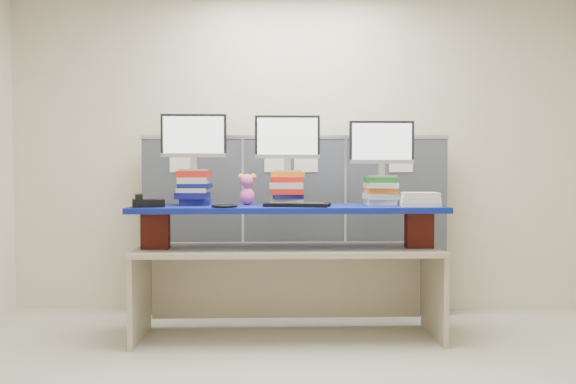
{
  "coord_description": "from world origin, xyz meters",
  "views": [
    {
      "loc": [
        -0.0,
        -2.97,
        1.22
      ],
      "look_at": [
        -0.05,
        1.11,
        1.08
      ],
      "focal_mm": 35.0,
      "sensor_mm": 36.0,
      "label": 1
    }
  ],
  "objects_px": {
    "blue_board": "(288,208)",
    "monitor_right": "(381,145)",
    "desk": "(288,266)",
    "keyboard": "(296,205)",
    "monitor_left": "(194,139)",
    "monitor_center": "(287,140)",
    "desk_phone": "(147,202)"
  },
  "relations": [
    {
      "from": "blue_board",
      "to": "monitor_right",
      "type": "distance_m",
      "value": 0.86
    },
    {
      "from": "desk",
      "to": "keyboard",
      "type": "relative_size",
      "value": 4.73
    },
    {
      "from": "blue_board",
      "to": "monitor_right",
      "type": "height_order",
      "value": "monitor_right"
    },
    {
      "from": "monitor_right",
      "to": "keyboard",
      "type": "distance_m",
      "value": 0.82
    },
    {
      "from": "monitor_left",
      "to": "keyboard",
      "type": "bearing_deg",
      "value": -18.4
    },
    {
      "from": "blue_board",
      "to": "monitor_left",
      "type": "distance_m",
      "value": 0.88
    },
    {
      "from": "blue_board",
      "to": "monitor_center",
      "type": "height_order",
      "value": "monitor_center"
    },
    {
      "from": "blue_board",
      "to": "desk",
      "type": "bearing_deg",
      "value": -2.2
    },
    {
      "from": "monitor_center",
      "to": "blue_board",
      "type": "bearing_deg",
      "value": -89.29
    },
    {
      "from": "monitor_center",
      "to": "desk_phone",
      "type": "height_order",
      "value": "monitor_center"
    },
    {
      "from": "monitor_right",
      "to": "keyboard",
      "type": "relative_size",
      "value": 1.04
    },
    {
      "from": "blue_board",
      "to": "monitor_right",
      "type": "bearing_deg",
      "value": 9.5
    },
    {
      "from": "monitor_right",
      "to": "keyboard",
      "type": "bearing_deg",
      "value": -159.01
    },
    {
      "from": "desk",
      "to": "desk_phone",
      "type": "bearing_deg",
      "value": -173.6
    },
    {
      "from": "monitor_left",
      "to": "monitor_center",
      "type": "bearing_deg",
      "value": -0.0
    },
    {
      "from": "blue_board",
      "to": "keyboard",
      "type": "height_order",
      "value": "keyboard"
    },
    {
      "from": "monitor_left",
      "to": "desk_phone",
      "type": "height_order",
      "value": "monitor_left"
    },
    {
      "from": "desk",
      "to": "desk_phone",
      "type": "relative_size",
      "value": 8.37
    },
    {
      "from": "monitor_center",
      "to": "keyboard",
      "type": "xyz_separation_m",
      "value": [
        0.07,
        -0.25,
        -0.47
      ]
    },
    {
      "from": "monitor_right",
      "to": "desk",
      "type": "bearing_deg",
      "value": -170.5
    },
    {
      "from": "blue_board",
      "to": "desk_phone",
      "type": "relative_size",
      "value": 8.48
    },
    {
      "from": "desk",
      "to": "keyboard",
      "type": "bearing_deg",
      "value": -67.72
    },
    {
      "from": "monitor_left",
      "to": "desk_phone",
      "type": "relative_size",
      "value": 1.83
    },
    {
      "from": "keyboard",
      "to": "blue_board",
      "type": "bearing_deg",
      "value": 124.22
    },
    {
      "from": "desk",
      "to": "desk_phone",
      "type": "height_order",
      "value": "desk_phone"
    },
    {
      "from": "desk_phone",
      "to": "blue_board",
      "type": "bearing_deg",
      "value": -8.8
    },
    {
      "from": "monitor_left",
      "to": "blue_board",
      "type": "bearing_deg",
      "value": -9.61
    },
    {
      "from": "monitor_right",
      "to": "desk_phone",
      "type": "height_order",
      "value": "monitor_right"
    },
    {
      "from": "blue_board",
      "to": "monitor_center",
      "type": "xyz_separation_m",
      "value": [
        -0.01,
        0.12,
        0.51
      ]
    },
    {
      "from": "monitor_left",
      "to": "keyboard",
      "type": "xyz_separation_m",
      "value": [
        0.76,
        -0.22,
        -0.48
      ]
    },
    {
      "from": "desk",
      "to": "blue_board",
      "type": "bearing_deg",
      "value": 177.8
    },
    {
      "from": "blue_board",
      "to": "desk_phone",
      "type": "bearing_deg",
      "value": -173.6
    }
  ]
}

